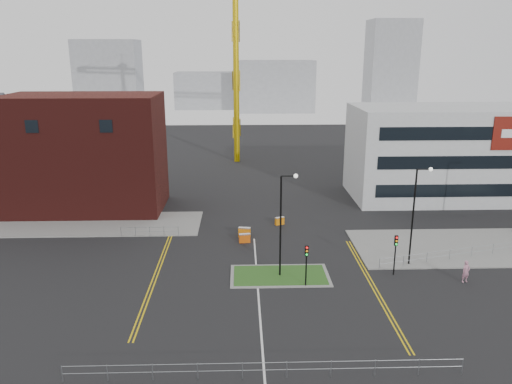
% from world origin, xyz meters
% --- Properties ---
extents(ground, '(200.00, 200.00, 0.00)m').
position_xyz_m(ground, '(0.00, 0.00, 0.00)').
color(ground, black).
rests_on(ground, ground).
extents(pavement_left, '(28.00, 8.00, 0.12)m').
position_xyz_m(pavement_left, '(-20.00, 22.00, 0.06)').
color(pavement_left, slate).
rests_on(pavement_left, ground).
extents(pavement_right, '(24.00, 10.00, 0.12)m').
position_xyz_m(pavement_right, '(22.00, 14.00, 0.06)').
color(pavement_right, slate).
rests_on(pavement_right, ground).
extents(island_kerb, '(8.60, 4.60, 0.08)m').
position_xyz_m(island_kerb, '(2.00, 8.00, 0.04)').
color(island_kerb, slate).
rests_on(island_kerb, ground).
extents(grass_island, '(8.00, 4.00, 0.12)m').
position_xyz_m(grass_island, '(2.00, 8.00, 0.06)').
color(grass_island, '#28531B').
rests_on(grass_island, ground).
extents(brick_building, '(24.20, 10.07, 14.24)m').
position_xyz_m(brick_building, '(-22.97, 28.00, 6.85)').
color(brick_building, '#421310').
rests_on(brick_building, ground).
extents(office_block, '(25.00, 12.20, 12.00)m').
position_xyz_m(office_block, '(26.01, 31.97, 6.00)').
color(office_block, silver).
rests_on(office_block, ground).
extents(streetlamp_island, '(1.46, 0.36, 9.18)m').
position_xyz_m(streetlamp_island, '(2.22, 8.00, 5.41)').
color(streetlamp_island, black).
rests_on(streetlamp_island, ground).
extents(streetlamp_right_near, '(1.46, 0.36, 9.18)m').
position_xyz_m(streetlamp_right_near, '(14.22, 10.00, 5.41)').
color(streetlamp_right_near, black).
rests_on(streetlamp_right_near, ground).
extents(traffic_light_island, '(0.28, 0.33, 3.65)m').
position_xyz_m(traffic_light_island, '(4.00, 5.98, 2.57)').
color(traffic_light_island, black).
rests_on(traffic_light_island, ground).
extents(traffic_light_right, '(0.28, 0.33, 3.65)m').
position_xyz_m(traffic_light_right, '(12.00, 7.98, 2.57)').
color(traffic_light_right, black).
rests_on(traffic_light_right, ground).
extents(railing_front, '(24.05, 0.05, 1.10)m').
position_xyz_m(railing_front, '(0.00, -6.00, 0.78)').
color(railing_front, gray).
rests_on(railing_front, ground).
extents(railing_left, '(6.05, 0.05, 1.10)m').
position_xyz_m(railing_left, '(-11.00, 18.00, 0.74)').
color(railing_left, gray).
rests_on(railing_left, ground).
extents(railing_right, '(19.05, 5.05, 1.10)m').
position_xyz_m(railing_right, '(20.50, 11.50, 0.78)').
color(railing_right, gray).
rests_on(railing_right, ground).
extents(centre_line, '(0.15, 30.00, 0.01)m').
position_xyz_m(centre_line, '(0.00, 2.00, 0.01)').
color(centre_line, silver).
rests_on(centre_line, ground).
extents(yellow_left_a, '(0.12, 24.00, 0.01)m').
position_xyz_m(yellow_left_a, '(-9.00, 10.00, 0.01)').
color(yellow_left_a, gold).
rests_on(yellow_left_a, ground).
extents(yellow_left_b, '(0.12, 24.00, 0.01)m').
position_xyz_m(yellow_left_b, '(-8.70, 10.00, 0.01)').
color(yellow_left_b, gold).
rests_on(yellow_left_b, ground).
extents(yellow_right_a, '(0.12, 20.00, 0.01)m').
position_xyz_m(yellow_right_a, '(9.50, 6.00, 0.01)').
color(yellow_right_a, gold).
rests_on(yellow_right_a, ground).
extents(yellow_right_b, '(0.12, 20.00, 0.01)m').
position_xyz_m(yellow_right_b, '(9.80, 6.00, 0.01)').
color(yellow_right_b, gold).
rests_on(yellow_right_b, ground).
extents(skyline_a, '(18.00, 12.00, 22.00)m').
position_xyz_m(skyline_a, '(-40.00, 120.00, 11.00)').
color(skyline_a, gray).
rests_on(skyline_a, ground).
extents(skyline_b, '(24.00, 12.00, 16.00)m').
position_xyz_m(skyline_b, '(10.00, 130.00, 8.00)').
color(skyline_b, gray).
rests_on(skyline_b, ground).
extents(skyline_c, '(14.00, 12.00, 28.00)m').
position_xyz_m(skyline_c, '(45.00, 125.00, 14.00)').
color(skyline_c, gray).
rests_on(skyline_c, ground).
extents(skyline_d, '(30.00, 12.00, 12.00)m').
position_xyz_m(skyline_d, '(-8.00, 140.00, 6.00)').
color(skyline_d, gray).
rests_on(skyline_d, ground).
extents(pedestrian, '(0.80, 0.63, 1.93)m').
position_xyz_m(pedestrian, '(17.64, 6.37, 0.97)').
color(pedestrian, '#B87790').
rests_on(pedestrian, ground).
extents(barrier_left, '(1.17, 0.51, 0.95)m').
position_xyz_m(barrier_left, '(-1.00, 16.01, 0.52)').
color(barrier_left, '#C94E0B').
rests_on(barrier_left, ground).
extents(barrier_mid, '(1.10, 0.75, 0.88)m').
position_xyz_m(barrier_mid, '(3.00, 21.33, 0.48)').
color(barrier_mid, orange).
rests_on(barrier_mid, ground).
extents(barrier_right, '(1.30, 0.63, 1.05)m').
position_xyz_m(barrier_right, '(-1.00, 17.60, 0.57)').
color(barrier_right, orange).
rests_on(barrier_right, ground).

